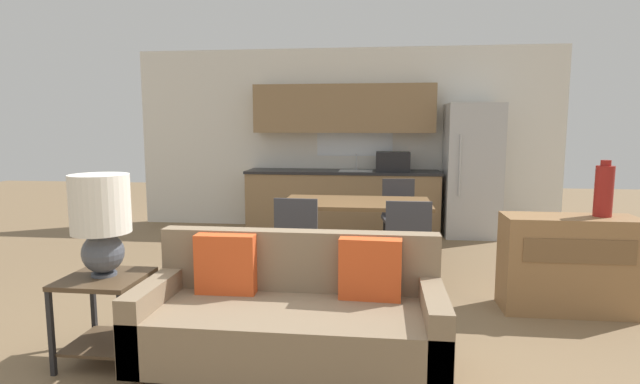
# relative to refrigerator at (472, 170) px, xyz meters

# --- Properties ---
(ground_plane) EXTENTS (20.00, 20.00, 0.00)m
(ground_plane) POSITION_rel_refrigerator_xyz_m (-1.82, -4.22, -0.93)
(ground_plane) COLOR #7F6647
(wall_back) EXTENTS (6.40, 0.07, 2.70)m
(wall_back) POSITION_rel_refrigerator_xyz_m (-1.82, 0.41, 0.43)
(wall_back) COLOR silver
(wall_back) RESTS_ON ground_plane
(kitchen_counter) EXTENTS (2.82, 0.65, 2.15)m
(kitchen_counter) POSITION_rel_refrigerator_xyz_m (-1.81, 0.11, -0.08)
(kitchen_counter) COLOR #8E704C
(kitchen_counter) RESTS_ON ground_plane
(refrigerator) EXTENTS (0.74, 0.76, 1.86)m
(refrigerator) POSITION_rel_refrigerator_xyz_m (0.00, 0.00, 0.00)
(refrigerator) COLOR #B7BABC
(refrigerator) RESTS_ON ground_plane
(dining_table) EXTENTS (1.57, 0.86, 0.75)m
(dining_table) POSITION_rel_refrigerator_xyz_m (-1.53, -1.92, -0.24)
(dining_table) COLOR brown
(dining_table) RESTS_ON ground_plane
(couch) EXTENTS (1.89, 0.80, 0.85)m
(couch) POSITION_rel_refrigerator_xyz_m (-1.82, -4.18, -0.59)
(couch) COLOR #3D2D1E
(couch) RESTS_ON ground_plane
(side_table) EXTENTS (0.50, 0.50, 0.58)m
(side_table) POSITION_rel_refrigerator_xyz_m (-3.06, -4.24, -0.54)
(side_table) COLOR brown
(side_table) RESTS_ON ground_plane
(table_lamp) EXTENTS (0.37, 0.37, 0.67)m
(table_lamp) POSITION_rel_refrigerator_xyz_m (-3.07, -4.22, 0.04)
(table_lamp) COLOR #4C515B
(table_lamp) RESTS_ON side_table
(credenza) EXTENTS (1.07, 0.42, 0.81)m
(credenza) POSITION_rel_refrigerator_xyz_m (0.29, -2.94, -0.52)
(credenza) COLOR olive
(credenza) RESTS_ON ground_plane
(vase) EXTENTS (0.14, 0.14, 0.46)m
(vase) POSITION_rel_refrigerator_xyz_m (0.54, -2.90, 0.10)
(vase) COLOR maroon
(vase) RESTS_ON credenza
(dining_chair_far_right) EXTENTS (0.47, 0.47, 0.90)m
(dining_chair_far_right) POSITION_rel_refrigerator_xyz_m (-1.04, -1.10, -0.43)
(dining_chair_far_right) COLOR #38383D
(dining_chair_far_right) RESTS_ON ground_plane
(dining_chair_near_right) EXTENTS (0.42, 0.42, 0.90)m
(dining_chair_near_right) POSITION_rel_refrigerator_xyz_m (-1.03, -2.73, -0.43)
(dining_chair_near_right) COLOR #38383D
(dining_chair_near_right) RESTS_ON ground_plane
(dining_chair_near_left) EXTENTS (0.43, 0.43, 0.90)m
(dining_chair_near_left) POSITION_rel_refrigerator_xyz_m (-2.03, -2.68, -0.43)
(dining_chair_near_left) COLOR #38383D
(dining_chair_near_left) RESTS_ON ground_plane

